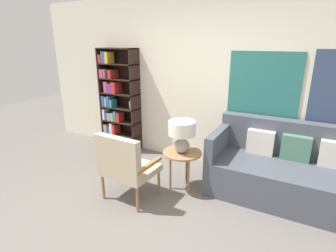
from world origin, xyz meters
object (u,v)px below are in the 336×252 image
at_px(bookshelf, 116,100).
at_px(table_lamp, 182,133).
at_px(side_table, 182,156).
at_px(couch, 292,172).
at_px(armchair, 125,164).

xyz_separation_m(bookshelf, table_lamp, (1.76, -0.83, -0.09)).
xyz_separation_m(bookshelf, side_table, (1.76, -0.81, -0.43)).
distance_m(couch, table_lamp, 1.52).
bearing_deg(table_lamp, armchair, -131.76).
bearing_deg(bookshelf, couch, -5.49).
bearing_deg(table_lamp, side_table, 90.80).
relative_size(couch, table_lamp, 4.73).
bearing_deg(couch, table_lamp, -158.44).
relative_size(couch, side_table, 3.65).
bearing_deg(bookshelf, side_table, -24.79).
xyz_separation_m(armchair, couch, (1.86, 1.11, -0.17)).
height_order(side_table, table_lamp, table_lamp).
relative_size(bookshelf, couch, 0.91).
bearing_deg(side_table, couch, 20.95).
height_order(bookshelf, armchair, bookshelf).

